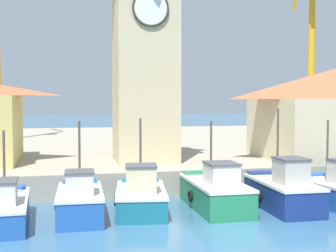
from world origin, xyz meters
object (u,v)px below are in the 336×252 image
at_px(fishing_boat_mid_left, 141,196).
at_px(clock_tower, 145,39).
at_px(fishing_boat_center, 215,192).
at_px(fishing_boat_left_outer, 4,208).
at_px(fishing_boat_left_inner, 80,201).
at_px(fishing_boat_right_inner, 336,190).
at_px(fishing_boat_mid_right, 283,191).
at_px(port_crane_far, 310,70).

xyz_separation_m(fishing_boat_mid_left, clock_tower, (1.45, 7.21, 7.76)).
bearing_deg(clock_tower, fishing_boat_center, -75.00).
bearing_deg(fishing_boat_left_outer, fishing_boat_left_inner, 7.68).
xyz_separation_m(fishing_boat_right_inner, clock_tower, (-7.55, 8.00, 7.73)).
distance_m(fishing_boat_right_inner, clock_tower, 13.45).
xyz_separation_m(fishing_boat_center, clock_tower, (-1.95, 7.27, 7.70)).
bearing_deg(fishing_boat_left_inner, fishing_boat_mid_right, -1.98).
distance_m(fishing_boat_left_inner, fishing_boat_right_inner, 11.65).
bearing_deg(port_crane_far, clock_tower, -148.22).
xyz_separation_m(fishing_boat_left_outer, fishing_boat_mid_right, (11.97, 0.09, 0.17)).
height_order(fishing_boat_left_inner, fishing_boat_center, fishing_boat_left_inner).
distance_m(fishing_boat_center, port_crane_far, 23.67).
bearing_deg(fishing_boat_center, fishing_boat_left_inner, -176.18).
relative_size(fishing_boat_left_inner, fishing_boat_mid_right, 0.92).
bearing_deg(clock_tower, fishing_boat_mid_right, -58.41).
distance_m(fishing_boat_left_outer, fishing_boat_left_inner, 2.99).
relative_size(fishing_boat_mid_left, port_crane_far, 0.26).
distance_m(fishing_boat_mid_right, clock_tower, 12.11).
relative_size(fishing_boat_mid_left, fishing_boat_center, 0.91).
bearing_deg(port_crane_far, fishing_boat_left_inner, -138.96).
relative_size(fishing_boat_left_inner, fishing_boat_mid_left, 0.93).
xyz_separation_m(fishing_boat_left_outer, fishing_boat_left_inner, (2.96, 0.40, 0.08)).
distance_m(fishing_boat_left_inner, fishing_boat_center, 6.05).
distance_m(fishing_boat_left_inner, clock_tower, 11.65).
bearing_deg(clock_tower, port_crane_far, 31.78).
bearing_deg(fishing_boat_left_inner, clock_tower, 61.96).
height_order(fishing_boat_left_outer, fishing_boat_center, fishing_boat_center).
height_order(fishing_boat_left_outer, fishing_boat_left_inner, fishing_boat_left_inner).
height_order(fishing_boat_center, fishing_boat_right_inner, fishing_boat_right_inner).
xyz_separation_m(fishing_boat_mid_right, clock_tower, (-4.91, 7.99, 7.66)).
relative_size(fishing_boat_left_outer, fishing_boat_mid_left, 1.06).
xyz_separation_m(fishing_boat_mid_left, fishing_boat_right_inner, (9.01, -0.79, 0.03)).
relative_size(fishing_boat_mid_left, fishing_boat_right_inner, 0.99).
relative_size(fishing_boat_left_outer, clock_tower, 0.33).
bearing_deg(fishing_boat_right_inner, fishing_boat_left_inner, 178.41).
xyz_separation_m(fishing_boat_left_outer, fishing_boat_mid_left, (5.60, 0.87, 0.06)).
height_order(fishing_boat_left_inner, fishing_boat_mid_left, fishing_boat_mid_left).
distance_m(fishing_boat_center, fishing_boat_mid_right, 3.05).
height_order(fishing_boat_right_inner, port_crane_far, port_crane_far).
bearing_deg(fishing_boat_center, fishing_boat_mid_right, -13.56).
relative_size(fishing_boat_mid_right, port_crane_far, 0.26).
distance_m(fishing_boat_left_outer, port_crane_far, 30.53).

